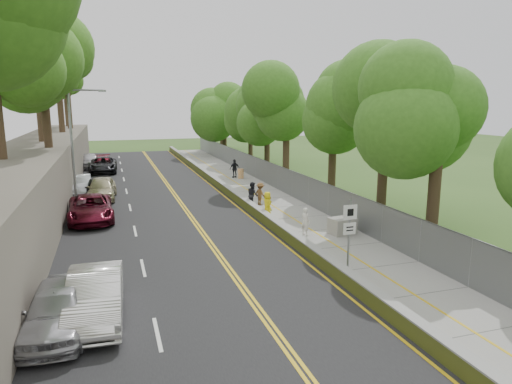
% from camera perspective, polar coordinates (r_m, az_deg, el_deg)
% --- Properties ---
extents(ground, '(140.00, 140.00, 0.00)m').
position_cam_1_polar(ground, '(22.13, 5.15, -7.50)').
color(ground, '#33511E').
rests_on(ground, ground).
extents(road, '(11.20, 66.00, 0.04)m').
position_cam_1_polar(road, '(35.10, -12.77, -0.66)').
color(road, black).
rests_on(road, ground).
extents(sidewalk, '(4.20, 66.00, 0.05)m').
position_cam_1_polar(sidewalk, '(36.62, -0.30, 0.12)').
color(sidewalk, gray).
rests_on(sidewalk, ground).
extents(jersey_barrier, '(0.42, 66.00, 0.60)m').
position_cam_1_polar(jersey_barrier, '(35.95, -3.79, 0.33)').
color(jersey_barrier, '#ACC22B').
rests_on(jersey_barrier, ground).
extents(rock_embankment, '(5.00, 66.00, 4.00)m').
position_cam_1_polar(rock_embankment, '(35.04, -26.22, 1.72)').
color(rock_embankment, '#595147').
rests_on(rock_embankment, ground).
extents(chainlink_fence, '(0.04, 66.00, 2.00)m').
position_cam_1_polar(chainlink_fence, '(37.12, 2.80, 1.78)').
color(chainlink_fence, slate).
rests_on(chainlink_fence, ground).
extents(trees_embankment, '(6.40, 66.00, 13.00)m').
position_cam_1_polar(trees_embankment, '(34.76, -26.63, 15.72)').
color(trees_embankment, '#437F20').
rests_on(trees_embankment, rock_embankment).
extents(trees_fenceside, '(7.00, 66.00, 14.00)m').
position_cam_1_polar(trees_fenceside, '(37.51, 6.31, 11.04)').
color(trees_fenceside, '#437F24').
rests_on(trees_fenceside, ground).
extents(streetlight, '(2.52, 0.22, 8.00)m').
position_cam_1_polar(streetlight, '(33.43, -21.67, 6.25)').
color(streetlight, gray).
rests_on(streetlight, ground).
extents(signpost, '(0.62, 0.09, 3.10)m').
position_cam_1_polar(signpost, '(19.42, 11.60, -4.32)').
color(signpost, gray).
rests_on(signpost, sidewalk).
extents(construction_barrel, '(0.55, 0.55, 0.90)m').
position_cam_1_polar(construction_barrel, '(42.52, -1.92, 2.32)').
color(construction_barrel, orange).
rests_on(construction_barrel, sidewalk).
extents(concrete_block, '(1.43, 1.15, 0.87)m').
position_cam_1_polar(concrete_block, '(25.16, 10.71, -4.18)').
color(concrete_block, gray).
rests_on(concrete_block, sidewalk).
extents(car_0, '(2.06, 4.60, 1.53)m').
position_cam_1_polar(car_0, '(15.79, -23.59, -13.22)').
color(car_0, '#AAAAAE').
rests_on(car_0, road).
extents(car_1, '(1.86, 4.89, 1.59)m').
position_cam_1_polar(car_1, '(16.22, -19.44, -12.12)').
color(car_1, white).
rests_on(car_1, road).
extents(car_2, '(2.75, 5.58, 1.52)m').
position_cam_1_polar(car_2, '(29.11, -19.97, -1.93)').
color(car_2, '#520D1C').
rests_on(car_2, road).
extents(car_3, '(2.23, 4.94, 1.41)m').
position_cam_1_polar(car_3, '(35.55, -19.02, 0.33)').
color(car_3, black).
rests_on(car_3, road).
extents(car_4, '(2.22, 4.91, 1.64)m').
position_cam_1_polar(car_4, '(35.17, -18.72, 0.43)').
color(car_4, '#BAB088').
rests_on(car_4, road).
extents(car_5, '(1.88, 4.68, 1.51)m').
position_cam_1_polar(car_5, '(37.38, -21.13, 0.78)').
color(car_5, silver).
rests_on(car_5, road).
extents(car_6, '(2.74, 5.65, 1.55)m').
position_cam_1_polar(car_6, '(48.54, -18.56, 3.23)').
color(car_6, black).
rests_on(car_6, road).
extents(car_7, '(2.20, 4.92, 1.40)m').
position_cam_1_polar(car_7, '(50.70, -18.54, 3.46)').
color(car_7, maroon).
rests_on(car_7, road).
extents(car_8, '(2.20, 4.79, 1.59)m').
position_cam_1_polar(car_8, '(52.42, -20.06, 3.71)').
color(car_8, silver).
rests_on(car_8, road).
extents(painter_0, '(0.57, 0.83, 1.63)m').
position_cam_1_polar(painter_0, '(28.00, 1.42, -1.61)').
color(painter_0, yellow).
rests_on(painter_0, sidewalk).
extents(painter_1, '(0.55, 0.65, 1.53)m').
position_cam_1_polar(painter_1, '(24.50, 6.19, -3.68)').
color(painter_1, white).
rests_on(painter_1, sidewalk).
extents(painter_2, '(0.69, 0.87, 1.73)m').
position_cam_1_polar(painter_2, '(30.78, -0.42, -0.33)').
color(painter_2, black).
rests_on(painter_2, sidewalk).
extents(painter_3, '(0.90, 1.16, 1.58)m').
position_cam_1_polar(painter_3, '(31.44, 0.55, -0.23)').
color(painter_3, brown).
rests_on(painter_3, sidewalk).
extents(person_far, '(1.08, 0.64, 1.73)m').
position_cam_1_polar(person_far, '(42.91, -2.69, 2.95)').
color(person_far, black).
rests_on(person_far, sidewalk).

